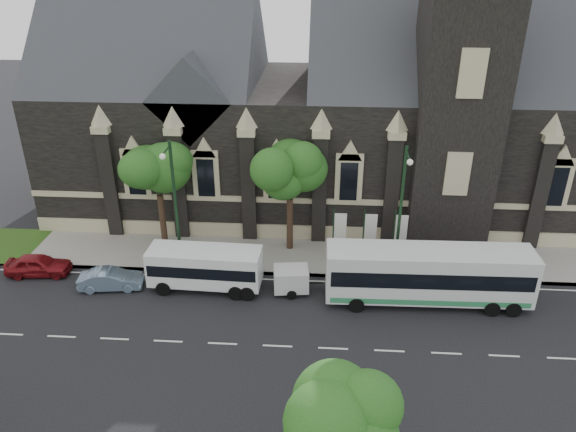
# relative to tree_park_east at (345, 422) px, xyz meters

# --- Properties ---
(ground) EXTENTS (160.00, 160.00, 0.00)m
(ground) POSITION_rel_tree_park_east_xyz_m (-6.18, 9.32, -4.62)
(ground) COLOR black
(ground) RESTS_ON ground
(sidewalk) EXTENTS (80.00, 5.00, 0.15)m
(sidewalk) POSITION_rel_tree_park_east_xyz_m (-6.18, 18.82, -4.54)
(sidewalk) COLOR gray
(sidewalk) RESTS_ON ground
(museum) EXTENTS (40.00, 17.70, 29.90)m
(museum) POSITION_rel_tree_park_east_xyz_m (-1.06, 28.10, 3.55)
(museum) COLOR black
(museum) RESTS_ON ground
(tree_park_east) EXTENTS (3.40, 3.40, 6.28)m
(tree_park_east) POSITION_rel_tree_park_east_xyz_m (0.00, 0.00, 0.00)
(tree_park_east) COLOR black
(tree_park_east) RESTS_ON ground
(tree_walk_right) EXTENTS (4.08, 4.08, 7.80)m
(tree_walk_right) POSITION_rel_tree_park_east_xyz_m (-2.96, 20.04, 1.20)
(tree_walk_right) COLOR black
(tree_walk_right) RESTS_ON ground
(tree_walk_left) EXTENTS (3.91, 3.91, 7.64)m
(tree_walk_left) POSITION_rel_tree_park_east_xyz_m (-11.97, 20.03, 1.12)
(tree_walk_left) COLOR black
(tree_walk_left) RESTS_ON ground
(street_lamp_near) EXTENTS (0.36, 1.88, 9.00)m
(street_lamp_near) POSITION_rel_tree_park_east_xyz_m (3.82, 16.42, 0.49)
(street_lamp_near) COLOR #15311B
(street_lamp_near) RESTS_ON ground
(street_lamp_mid) EXTENTS (0.36, 1.88, 9.00)m
(street_lamp_mid) POSITION_rel_tree_park_east_xyz_m (-10.18, 16.42, 0.49)
(street_lamp_mid) COLOR #15311B
(street_lamp_mid) RESTS_ON ground
(banner_flag_left) EXTENTS (0.90, 0.10, 4.00)m
(banner_flag_left) POSITION_rel_tree_park_east_xyz_m (0.11, 18.32, -2.24)
(banner_flag_left) COLOR #15311B
(banner_flag_left) RESTS_ON ground
(banner_flag_center) EXTENTS (0.90, 0.10, 4.00)m
(banner_flag_center) POSITION_rel_tree_park_east_xyz_m (2.11, 18.32, -2.24)
(banner_flag_center) COLOR #15311B
(banner_flag_center) RESTS_ON ground
(banner_flag_right) EXTENTS (0.90, 0.10, 4.00)m
(banner_flag_right) POSITION_rel_tree_park_east_xyz_m (4.11, 18.32, -2.24)
(banner_flag_right) COLOR #15311B
(banner_flag_right) RESTS_ON ground
(tour_coach) EXTENTS (12.13, 2.96, 3.53)m
(tour_coach) POSITION_rel_tree_park_east_xyz_m (5.44, 14.07, -2.70)
(tour_coach) COLOR silver
(tour_coach) RESTS_ON ground
(shuttle_bus) EXTENTS (7.06, 2.70, 2.69)m
(shuttle_bus) POSITION_rel_tree_park_east_xyz_m (-8.10, 14.67, -3.06)
(shuttle_bus) COLOR white
(shuttle_bus) RESTS_ON ground
(box_trailer) EXTENTS (3.14, 1.85, 1.64)m
(box_trailer) POSITION_rel_tree_park_east_xyz_m (-2.76, 14.55, -3.69)
(box_trailer) COLOR silver
(box_trailer) RESTS_ON ground
(sedan) EXTENTS (4.07, 1.88, 1.29)m
(sedan) POSITION_rel_tree_park_east_xyz_m (-14.08, 14.19, -3.97)
(sedan) COLOR #728AA5
(sedan) RESTS_ON ground
(car_far_red) EXTENTS (4.25, 2.01, 1.41)m
(car_far_red) POSITION_rel_tree_park_east_xyz_m (-19.38, 15.48, -3.92)
(car_far_red) COLOR maroon
(car_far_red) RESTS_ON ground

